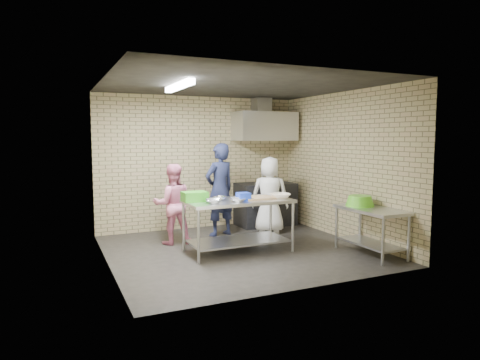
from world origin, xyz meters
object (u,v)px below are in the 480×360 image
green_basin (360,201)px  green_crate (195,196)px  blue_tub (243,196)px  man_navy (220,190)px  prep_table (238,226)px  stove (265,204)px  side_counter (371,231)px  bottle_red (263,130)px  woman_pink (173,204)px  woman_white (270,195)px  bottle_green (279,131)px

green_basin → green_crate: bearing=160.5°
blue_tub → man_navy: 1.31m
blue_tub → man_navy: (0.11, 1.30, -0.04)m
prep_table → blue_tub: bearing=-63.4°
blue_tub → prep_table: bearing=116.6°
prep_table → green_basin: 2.04m
prep_table → stove: size_ratio=1.43×
side_counter → bottle_red: (-0.40, 2.99, 1.65)m
prep_table → woman_pink: woman_pink is taller
stove → blue_tub: 2.32m
woman_white → woman_pink: bearing=34.4°
green_basin → blue_tub: bearing=159.2°
side_counter → bottle_green: 3.41m
green_basin → woman_pink: bearing=147.0°
stove → green_crate: (-2.11, -1.60, 0.49)m
blue_tub → bottle_green: (1.81, 2.06, 1.09)m
blue_tub → green_basin: size_ratio=0.42×
prep_table → side_counter: prep_table is taller
blue_tub → woman_pink: (-0.88, 1.05, -0.22)m
green_basin → bottle_red: bearing=97.9°
prep_table → bottle_green: bottle_green is taller
prep_table → bottle_red: size_ratio=9.55×
side_counter → woman_pink: size_ratio=0.85×
stove → bottle_green: size_ratio=8.00×
blue_tub → man_navy: bearing=85.4°
side_counter → woman_white: bearing=108.9°
bottle_green → woman_white: bearing=-127.8°
blue_tub → woman_pink: bearing=129.9°
green_basin → stove: bearing=99.8°
stove → woman_white: size_ratio=0.80×
bottle_red → woman_white: 1.61m
woman_pink → bottle_red: bearing=-148.6°
prep_table → blue_tub: (0.05, -0.10, 0.49)m
blue_tub → woman_pink: 1.39m
green_basin → man_navy: man_navy is taller
bottle_red → bottle_green: size_ratio=1.20×
green_crate → blue_tub: 0.78m
bottle_red → bottle_green: 0.40m
bottle_green → side_counter: bearing=-90.0°
woman_pink → prep_table: bearing=138.8°
woman_pink → side_counter: bearing=151.2°
stove → bottle_green: 1.65m
green_crate → woman_white: 2.07m
side_counter → stove: 2.79m
stove → bottle_green: bearing=28.1°
stove → woman_white: bearing=-111.1°
stove → side_counter: bearing=-80.7°
side_counter → woman_pink: bearing=143.6°
prep_table → green_crate: 0.87m
prep_table → green_basin: (1.84, -0.78, 0.41)m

